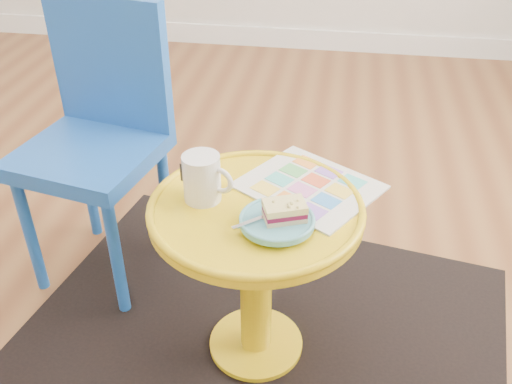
# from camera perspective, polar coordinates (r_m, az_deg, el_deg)

# --- Properties ---
(floor) EXTENTS (4.00, 4.00, 0.00)m
(floor) POSITION_cam_1_polar(r_m,az_deg,el_deg) (2.01, -11.95, -4.76)
(floor) COLOR brown
(floor) RESTS_ON ground
(room_walls) EXTENTS (4.00, 4.00, 4.00)m
(room_walls) POSITION_cam_1_polar(r_m,az_deg,el_deg) (3.17, -23.31, 9.42)
(room_walls) COLOR silver
(room_walls) RESTS_ON ground
(rug) EXTENTS (1.48, 1.31, 0.01)m
(rug) POSITION_cam_1_polar(r_m,az_deg,el_deg) (1.62, -0.00, -15.07)
(rug) COLOR black
(rug) RESTS_ON ground
(side_table) EXTENTS (0.50, 0.50, 0.47)m
(side_table) POSITION_cam_1_polar(r_m,az_deg,el_deg) (1.39, -0.00, -5.94)
(side_table) COLOR gold
(side_table) RESTS_ON ground
(chair) EXTENTS (0.43, 0.43, 0.82)m
(chair) POSITION_cam_1_polar(r_m,az_deg,el_deg) (1.70, -15.42, 6.18)
(chair) COLOR #1B54B1
(chair) RESTS_ON ground
(newspaper) EXTENTS (0.39, 0.38, 0.01)m
(newspaper) POSITION_cam_1_polar(r_m,az_deg,el_deg) (1.38, 5.33, 0.60)
(newspaper) COLOR silver
(newspaper) RESTS_ON side_table
(mug) EXTENTS (0.12, 0.09, 0.11)m
(mug) POSITION_cam_1_polar(r_m,az_deg,el_deg) (1.31, -5.34, 1.52)
(mug) COLOR silver
(mug) RESTS_ON side_table
(plate) EXTENTS (0.16, 0.16, 0.02)m
(plate) POSITION_cam_1_polar(r_m,az_deg,el_deg) (1.23, 2.12, -2.94)
(plate) COLOR #509DAB
(plate) RESTS_ON newspaper
(cake_slice) EXTENTS (0.10, 0.09, 0.04)m
(cake_slice) POSITION_cam_1_polar(r_m,az_deg,el_deg) (1.22, 2.87, -1.87)
(cake_slice) COLOR #D3BC8C
(cake_slice) RESTS_ON plate
(fork) EXTENTS (0.12, 0.11, 0.00)m
(fork) POSITION_cam_1_polar(r_m,az_deg,el_deg) (1.23, 0.76, -2.53)
(fork) COLOR silver
(fork) RESTS_ON plate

